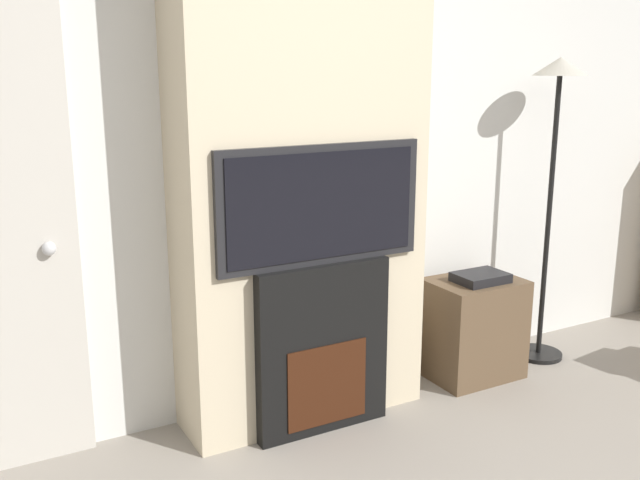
# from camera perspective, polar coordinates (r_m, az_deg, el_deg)

# --- Properties ---
(wall_back) EXTENTS (6.00, 0.06, 2.70)m
(wall_back) POSITION_cam_1_polar(r_m,az_deg,el_deg) (3.55, -3.19, 7.82)
(wall_back) COLOR silver
(wall_back) RESTS_ON ground_plane
(chimney_breast) EXTENTS (1.21, 0.37, 2.70)m
(chimney_breast) POSITION_cam_1_polar(r_m,az_deg,el_deg) (3.35, -1.56, 7.49)
(chimney_breast) COLOR beige
(chimney_breast) RESTS_ON ground_plane
(fireplace) EXTENTS (0.68, 0.15, 0.83)m
(fireplace) POSITION_cam_1_polar(r_m,az_deg,el_deg) (3.43, 0.01, -8.60)
(fireplace) COLOR black
(fireplace) RESTS_ON ground_plane
(television) EXTENTS (1.02, 0.07, 0.55)m
(television) POSITION_cam_1_polar(r_m,az_deg,el_deg) (3.23, 0.03, 2.83)
(television) COLOR black
(television) RESTS_ON fireplace
(floor_lamp) EXTENTS (0.30, 0.30, 1.76)m
(floor_lamp) POSITION_cam_1_polar(r_m,az_deg,el_deg) (4.27, 18.30, 8.04)
(floor_lamp) COLOR black
(floor_lamp) RESTS_ON ground_plane
(media_stand) EXTENTS (0.51, 0.38, 0.62)m
(media_stand) POSITION_cam_1_polar(r_m,az_deg,el_deg) (4.12, 12.16, -6.81)
(media_stand) COLOR brown
(media_stand) RESTS_ON ground_plane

